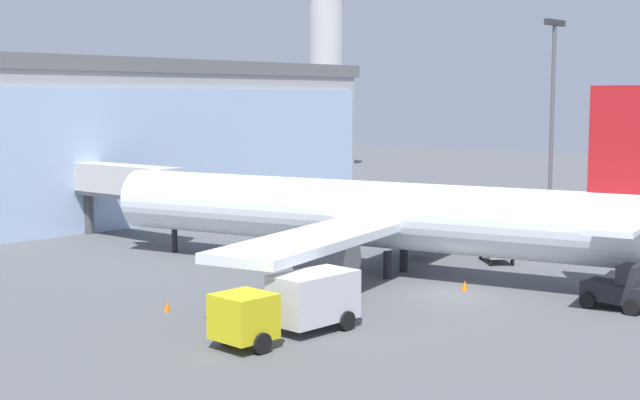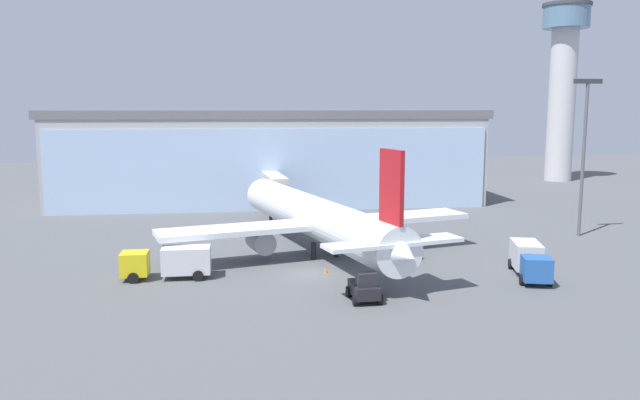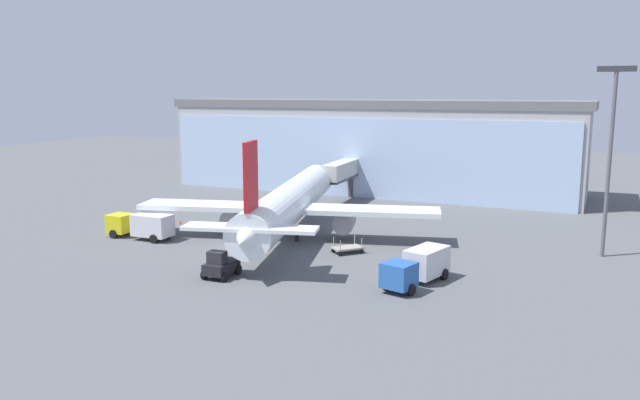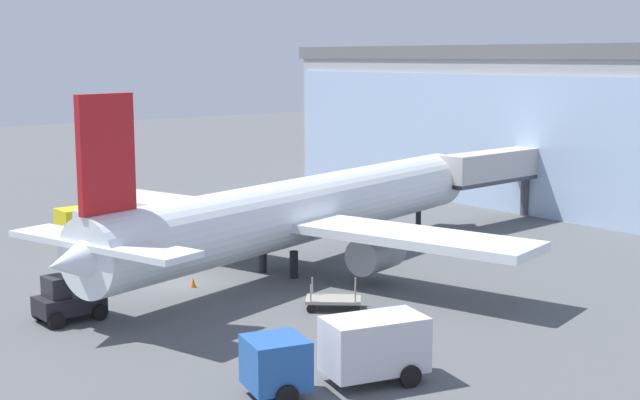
# 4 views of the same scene
# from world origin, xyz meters

# --- Properties ---
(ground) EXTENTS (240.00, 240.00, 0.00)m
(ground) POSITION_xyz_m (0.00, 0.00, 0.00)
(ground) COLOR #545659
(terminal_building) EXTENTS (63.23, 17.73, 13.80)m
(terminal_building) POSITION_xyz_m (-0.01, 40.71, 6.90)
(terminal_building) COLOR #A4A4A4
(terminal_building) RESTS_ON ground
(jet_bridge) EXTENTS (2.75, 11.22, 5.57)m
(jet_bridge) POSITION_xyz_m (-0.54, 29.03, 4.19)
(jet_bridge) COLOR beige
(jet_bridge) RESTS_ON ground
(airplane) EXTENTS (31.20, 37.02, 11.13)m
(airplane) POSITION_xyz_m (1.63, 7.46, 3.52)
(airplane) COLOR white
(airplane) RESTS_ON ground
(catering_truck) EXTENTS (7.37, 2.70, 2.65)m
(catering_truck) POSITION_xyz_m (-11.93, 0.51, 1.47)
(catering_truck) COLOR yellow
(catering_truck) RESTS_ON ground
(fuel_truck) EXTENTS (4.20, 7.62, 2.65)m
(fuel_truck) POSITION_xyz_m (18.06, -3.77, 1.47)
(fuel_truck) COLOR #2659A5
(fuel_truck) RESTS_ON ground
(baggage_cart) EXTENTS (3.08, 3.14, 1.50)m
(baggage_cart) POSITION_xyz_m (9.69, 3.10, 0.50)
(baggage_cart) COLOR #9E998C
(baggage_cart) RESTS_ON ground
(pushback_tug) EXTENTS (2.16, 3.21, 2.30)m
(pushback_tug) POSITION_xyz_m (2.68, -8.11, 0.97)
(pushback_tug) COLOR black
(pushback_tug) RESTS_ON ground
(safety_cone_nose) EXTENTS (0.36, 0.36, 0.55)m
(safety_cone_nose) POSITION_xyz_m (1.24, 0.04, 0.28)
(safety_cone_nose) COLOR orange
(safety_cone_nose) RESTS_ON ground
(safety_cone_wingtip) EXTENTS (0.36, 0.36, 0.55)m
(safety_cone_wingtip) POSITION_xyz_m (-12.76, 8.28, 0.28)
(safety_cone_wingtip) COLOR orange
(safety_cone_wingtip) RESTS_ON ground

